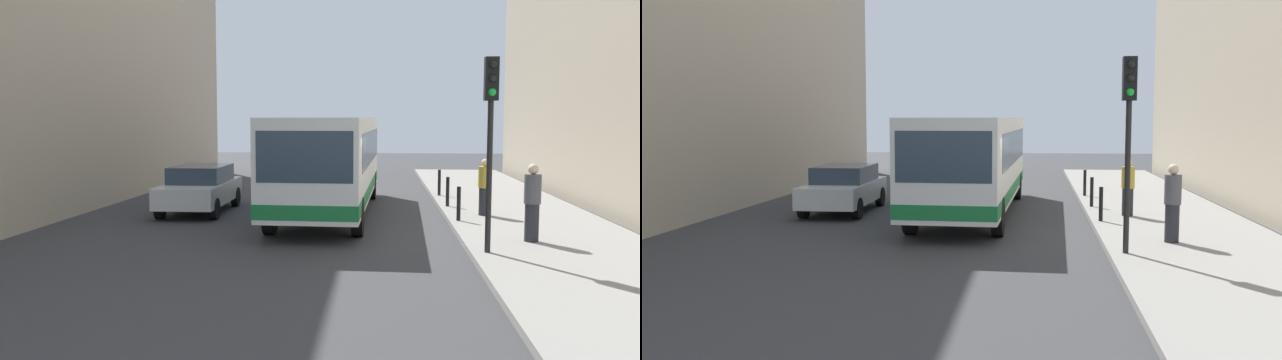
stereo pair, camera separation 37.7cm
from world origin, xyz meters
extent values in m
plane|color=#38383A|center=(0.00, 0.00, 0.00)|extent=(80.00, 80.00, 0.00)
cube|color=gray|center=(5.40, 0.00, 0.07)|extent=(4.40, 40.00, 0.15)
cube|color=white|center=(-0.29, 3.55, 1.75)|extent=(2.87, 11.08, 2.50)
cube|color=#197238|center=(-0.29, 3.55, 0.80)|extent=(2.89, 11.10, 0.36)
cube|color=#2D3D4C|center=(-0.47, -1.92, 2.10)|extent=(2.26, 0.14, 1.20)
cube|color=#2D3D4C|center=(-0.27, 4.05, 2.10)|extent=(2.83, 9.48, 1.00)
cylinder|color=black|center=(0.71, -0.38, 0.50)|extent=(0.31, 1.01, 1.00)
cylinder|color=black|center=(-1.55, -0.31, 0.50)|extent=(0.31, 1.01, 1.00)
cylinder|color=black|center=(0.97, 7.41, 0.50)|extent=(0.31, 1.01, 1.00)
cylinder|color=black|center=(-1.29, 7.49, 0.50)|extent=(0.31, 1.01, 1.00)
cube|color=silver|center=(-4.44, 3.51, 0.64)|extent=(1.84, 4.42, 0.64)
cube|color=#2D3D4C|center=(-4.44, 3.66, 1.22)|extent=(1.62, 2.48, 0.52)
cylinder|color=black|center=(-3.61, 2.02, 0.32)|extent=(0.23, 0.64, 0.64)
cylinder|color=black|center=(-5.25, 2.00, 0.32)|extent=(0.23, 0.64, 0.64)
cylinder|color=black|center=(-3.63, 5.02, 0.32)|extent=(0.23, 0.64, 0.64)
cylinder|color=black|center=(-5.27, 5.00, 0.32)|extent=(0.23, 0.64, 0.64)
cylinder|color=black|center=(3.55, -2.84, 1.75)|extent=(0.12, 0.12, 3.20)
cube|color=black|center=(3.55, -2.84, 3.80)|extent=(0.28, 0.24, 0.90)
sphere|color=black|center=(3.55, -2.97, 4.08)|extent=(0.16, 0.16, 0.16)
sphere|color=black|center=(3.55, -2.97, 3.80)|extent=(0.16, 0.16, 0.16)
sphere|color=green|center=(3.55, -2.97, 3.52)|extent=(0.16, 0.16, 0.16)
cylinder|color=black|center=(3.45, 1.50, 0.62)|extent=(0.11, 0.11, 0.95)
cylinder|color=black|center=(3.45, 4.51, 0.62)|extent=(0.11, 0.11, 0.95)
cylinder|color=black|center=(3.45, 7.53, 0.62)|extent=(0.11, 0.11, 0.95)
cylinder|color=#26262D|center=(4.76, -1.49, 0.59)|extent=(0.32, 0.32, 0.88)
cylinder|color=#4C4C51|center=(4.76, -1.49, 1.37)|extent=(0.38, 0.38, 0.68)
sphere|color=beige|center=(4.76, -1.49, 1.83)|extent=(0.24, 0.24, 0.24)
cylinder|color=#26262D|center=(4.32, 2.60, 0.55)|extent=(0.32, 0.32, 0.81)
cylinder|color=gold|center=(4.32, 2.60, 1.27)|extent=(0.38, 0.38, 0.62)
sphere|color=beige|center=(4.32, 2.60, 1.69)|extent=(0.22, 0.22, 0.22)
camera|label=1|loc=(1.26, -16.83, 2.98)|focal=36.83mm
camera|label=2|loc=(1.64, -16.79, 2.98)|focal=36.83mm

